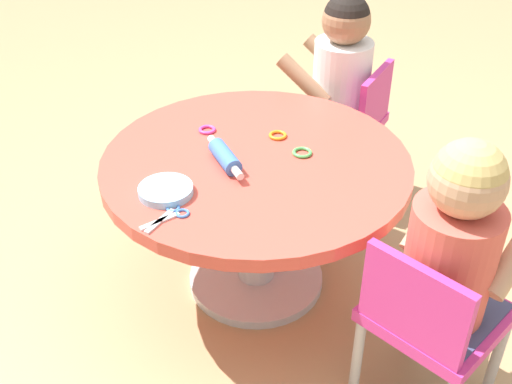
{
  "coord_description": "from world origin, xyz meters",
  "views": [
    {
      "loc": [
        -1.51,
        0.35,
        1.43
      ],
      "look_at": [
        0.0,
        0.0,
        0.36
      ],
      "focal_mm": 43.86,
      "sensor_mm": 36.0,
      "label": 1
    }
  ],
  "objects_px": {
    "child_chair_left": "(430,319)",
    "child_chair_right": "(346,123)",
    "seated_child_left": "(455,240)",
    "craft_scissors": "(170,215)",
    "craft_table": "(256,190)",
    "rolling_pin": "(225,157)",
    "seated_child_right": "(341,65)"
  },
  "relations": [
    {
      "from": "child_chair_left",
      "to": "child_chair_right",
      "type": "distance_m",
      "value": 1.01
    },
    {
      "from": "seated_child_left",
      "to": "craft_scissors",
      "type": "relative_size",
      "value": 3.66
    },
    {
      "from": "child_chair_right",
      "to": "craft_scissors",
      "type": "distance_m",
      "value": 1.01
    },
    {
      "from": "craft_table",
      "to": "craft_scissors",
      "type": "xyz_separation_m",
      "value": [
        -0.22,
        0.28,
        0.11
      ]
    },
    {
      "from": "child_chair_right",
      "to": "craft_scissors",
      "type": "height_order",
      "value": "child_chair_right"
    },
    {
      "from": "child_chair_right",
      "to": "craft_scissors",
      "type": "xyz_separation_m",
      "value": [
        -0.67,
        0.73,
        0.18
      ]
    },
    {
      "from": "seated_child_left",
      "to": "child_chair_right",
      "type": "distance_m",
      "value": 1.01
    },
    {
      "from": "craft_scissors",
      "to": "craft_table",
      "type": "bearing_deg",
      "value": -51.0
    },
    {
      "from": "child_chair_left",
      "to": "rolling_pin",
      "type": "height_order",
      "value": "child_chair_left"
    },
    {
      "from": "craft_table",
      "to": "rolling_pin",
      "type": "bearing_deg",
      "value": 97.33
    },
    {
      "from": "rolling_pin",
      "to": "craft_table",
      "type": "bearing_deg",
      "value": -82.67
    },
    {
      "from": "child_chair_left",
      "to": "craft_scissors",
      "type": "xyz_separation_m",
      "value": [
        0.33,
        0.58,
        0.18
      ]
    },
    {
      "from": "child_chair_right",
      "to": "seated_child_left",
      "type": "bearing_deg",
      "value": 173.38
    },
    {
      "from": "child_chair_right",
      "to": "rolling_pin",
      "type": "xyz_separation_m",
      "value": [
        -0.45,
        0.55,
        0.2
      ]
    },
    {
      "from": "seated_child_right",
      "to": "craft_scissors",
      "type": "distance_m",
      "value": 0.99
    },
    {
      "from": "seated_child_left",
      "to": "rolling_pin",
      "type": "bearing_deg",
      "value": 39.82
    },
    {
      "from": "craft_table",
      "to": "seated_child_left",
      "type": "distance_m",
      "value": 0.65
    },
    {
      "from": "child_chair_left",
      "to": "seated_child_right",
      "type": "distance_m",
      "value": 1.05
    },
    {
      "from": "craft_table",
      "to": "craft_scissors",
      "type": "height_order",
      "value": "craft_scissors"
    },
    {
      "from": "child_chair_right",
      "to": "seated_child_right",
      "type": "relative_size",
      "value": 1.05
    },
    {
      "from": "rolling_pin",
      "to": "craft_scissors",
      "type": "bearing_deg",
      "value": 139.15
    },
    {
      "from": "seated_child_left",
      "to": "seated_child_right",
      "type": "height_order",
      "value": "same"
    },
    {
      "from": "child_chair_left",
      "to": "craft_table",
      "type": "bearing_deg",
      "value": 29.0
    },
    {
      "from": "craft_table",
      "to": "rolling_pin",
      "type": "xyz_separation_m",
      "value": [
        -0.01,
        0.09,
        0.14
      ]
    },
    {
      "from": "child_chair_right",
      "to": "craft_scissors",
      "type": "relative_size",
      "value": 3.85
    },
    {
      "from": "child_chair_left",
      "to": "rolling_pin",
      "type": "bearing_deg",
      "value": 36.46
    },
    {
      "from": "child_chair_right",
      "to": "rolling_pin",
      "type": "distance_m",
      "value": 0.74
    },
    {
      "from": "child_chair_left",
      "to": "seated_child_right",
      "type": "height_order",
      "value": "seated_child_right"
    },
    {
      "from": "craft_scissors",
      "to": "child_chair_right",
      "type": "bearing_deg",
      "value": -47.66
    },
    {
      "from": "seated_child_left",
      "to": "child_chair_right",
      "type": "height_order",
      "value": "seated_child_left"
    },
    {
      "from": "craft_table",
      "to": "child_chair_right",
      "type": "bearing_deg",
      "value": -45.78
    },
    {
      "from": "seated_child_right",
      "to": "craft_table",
      "type": "bearing_deg",
      "value": 137.83
    }
  ]
}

